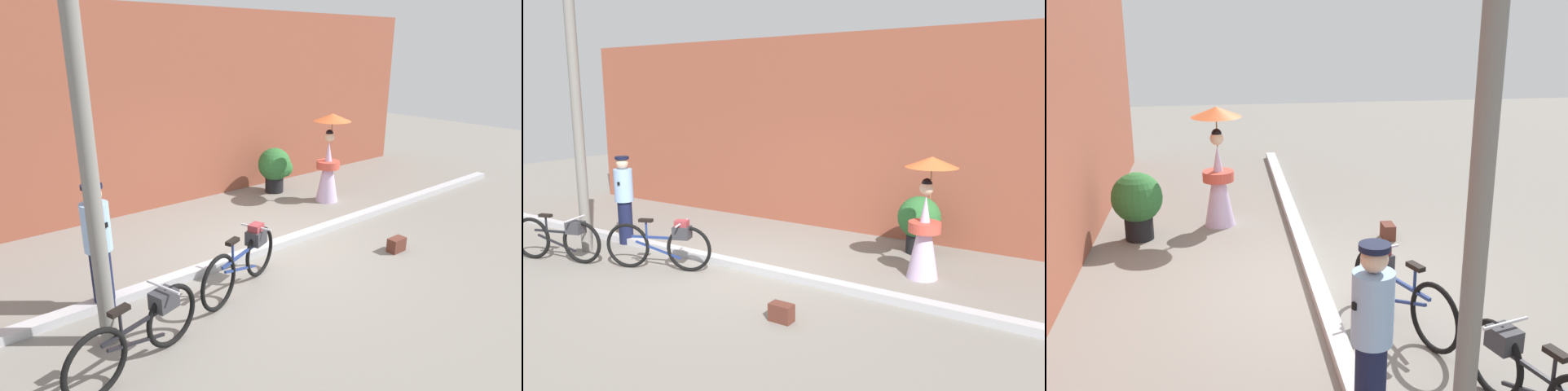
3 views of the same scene
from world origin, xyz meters
TOP-DOWN VIEW (x-y plane):
  - ground_plane at (0.00, 0.00)m, footprint 30.00×30.00m
  - building_wall at (0.00, 3.23)m, footprint 14.00×0.40m
  - sidewalk_curb at (0.00, 0.00)m, footprint 14.00×0.20m
  - bicycle_near_officer at (-2.88, -1.36)m, footprint 1.66×0.63m
  - bicycle_far_side at (-1.09, -0.72)m, footprint 1.67×0.75m
  - person_officer at (-2.79, -0.02)m, footprint 0.34×0.37m
  - person_with_parasol at (2.55, 1.17)m, footprint 0.78×0.78m
  - potted_plant_by_door at (2.09, 2.36)m, footprint 0.77×0.75m
  - backpack_on_pavement at (1.57, -1.33)m, footprint 0.30×0.17m
  - utility_pole at (-3.01, -0.74)m, footprint 0.18×0.18m

SIDE VIEW (x-z plane):
  - ground_plane at x=0.00m, z-range 0.00..0.00m
  - sidewalk_curb at x=0.00m, z-range 0.00..0.12m
  - backpack_on_pavement at x=1.57m, z-range 0.01..0.24m
  - bicycle_near_officer at x=-2.88m, z-range 0.01..0.81m
  - bicycle_far_side at x=-1.09m, z-range 0.02..0.86m
  - potted_plant_by_door at x=2.09m, z-range 0.07..1.10m
  - person_officer at x=-2.79m, z-range 0.05..1.71m
  - person_with_parasol at x=2.55m, z-range 0.00..1.88m
  - building_wall at x=0.00m, z-range 0.00..3.96m
  - utility_pole at x=-3.01m, z-range 0.00..4.80m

